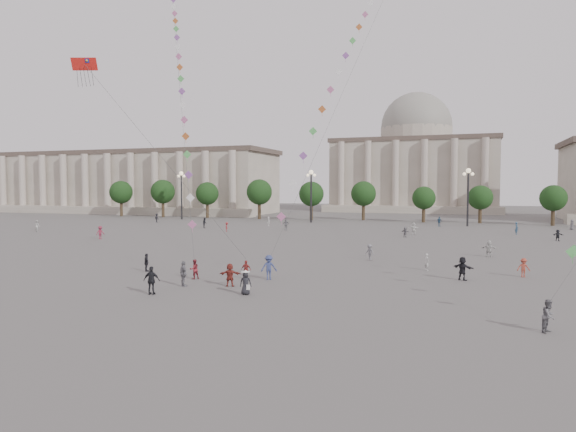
% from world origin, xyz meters
% --- Properties ---
extents(ground, '(360.00, 360.00, 0.00)m').
position_xyz_m(ground, '(0.00, 0.00, 0.00)').
color(ground, '#504D4B').
rests_on(ground, ground).
extents(hall_west, '(84.00, 26.22, 17.20)m').
position_xyz_m(hall_west, '(-75.00, 93.89, 8.43)').
color(hall_west, gray).
rests_on(hall_west, ground).
extents(hall_central, '(48.30, 34.30, 35.50)m').
position_xyz_m(hall_central, '(0.00, 129.22, 14.23)').
color(hall_central, gray).
rests_on(hall_central, ground).
extents(tree_row, '(137.12, 5.12, 8.00)m').
position_xyz_m(tree_row, '(0.00, 78.00, 5.39)').
color(tree_row, '#34281A').
rests_on(tree_row, ground).
extents(lamp_post_far_west, '(2.00, 0.90, 10.65)m').
position_xyz_m(lamp_post_far_west, '(-45.00, 70.00, 7.35)').
color(lamp_post_far_west, '#262628').
rests_on(lamp_post_far_west, ground).
extents(lamp_post_mid_west, '(2.00, 0.90, 10.65)m').
position_xyz_m(lamp_post_mid_west, '(-15.00, 70.00, 7.35)').
color(lamp_post_mid_west, '#262628').
rests_on(lamp_post_mid_west, ground).
extents(lamp_post_mid_east, '(2.00, 0.90, 10.65)m').
position_xyz_m(lamp_post_mid_east, '(15.00, 70.00, 7.35)').
color(lamp_post_mid_east, '#262628').
rests_on(lamp_post_mid_east, ground).
extents(person_crowd_0, '(1.14, 0.88, 1.81)m').
position_xyz_m(person_crowd_0, '(10.10, 68.00, 0.90)').
color(person_crowd_0, '#355977').
rests_on(person_crowd_0, ground).
extents(person_crowd_1, '(1.11, 1.01, 1.84)m').
position_xyz_m(person_crowd_1, '(-50.95, 35.26, 0.92)').
color(person_crowd_1, silver).
rests_on(person_crowd_1, ground).
extents(person_crowd_2, '(1.13, 1.36, 1.83)m').
position_xyz_m(person_crowd_2, '(-33.37, 28.94, 0.91)').
color(person_crowd_2, maroon).
rests_on(person_crowd_2, ground).
extents(person_crowd_3, '(1.76, 1.34, 1.85)m').
position_xyz_m(person_crowd_3, '(14.56, 12.49, 0.93)').
color(person_crowd_3, black).
rests_on(person_crowd_3, ground).
extents(person_crowd_4, '(1.77, 1.25, 1.84)m').
position_xyz_m(person_crowd_4, '(7.22, 50.20, 0.92)').
color(person_crowd_4, silver).
rests_on(person_crowd_4, ground).
extents(person_crowd_6, '(1.18, 0.98, 1.58)m').
position_xyz_m(person_crowd_6, '(5.69, 21.22, 0.79)').
color(person_crowd_6, slate).
rests_on(person_crowd_6, ground).
extents(person_crowd_7, '(1.61, 0.55, 1.73)m').
position_xyz_m(person_crowd_7, '(17.07, 27.57, 0.86)').
color(person_crowd_7, beige).
rests_on(person_crowd_7, ground).
extents(person_crowd_8, '(1.10, 0.75, 1.56)m').
position_xyz_m(person_crowd_8, '(19.23, 15.50, 0.78)').
color(person_crowd_8, '#9E3B2B').
rests_on(person_crowd_8, ground).
extents(person_crowd_9, '(1.50, 0.94, 1.55)m').
position_xyz_m(person_crowd_9, '(26.47, 47.20, 0.77)').
color(person_crowd_9, black).
rests_on(person_crowd_9, ground).
extents(person_crowd_10, '(0.66, 0.74, 1.69)m').
position_xyz_m(person_crowd_10, '(-19.88, 58.87, 0.85)').
color(person_crowd_10, silver).
rests_on(person_crowd_10, ground).
extents(person_crowd_12, '(1.43, 1.06, 1.50)m').
position_xyz_m(person_crowd_12, '(6.48, 45.53, 0.75)').
color(person_crowd_12, slate).
rests_on(person_crowd_12, ground).
extents(person_crowd_13, '(0.62, 0.65, 1.49)m').
position_xyz_m(person_crowd_13, '(11.57, 16.48, 0.74)').
color(person_crowd_13, '#B1B1AD').
rests_on(person_crowd_13, ground).
extents(person_crowd_16, '(1.18, 0.70, 1.89)m').
position_xyz_m(person_crowd_16, '(-13.67, 50.85, 0.94)').
color(person_crowd_16, slate).
rests_on(person_crowd_16, ground).
extents(person_crowd_17, '(1.02, 1.13, 1.52)m').
position_xyz_m(person_crowd_17, '(-21.96, 45.49, 0.76)').
color(person_crowd_17, maroon).
rests_on(person_crowd_17, ground).
extents(person_crowd_18, '(0.58, 0.77, 1.93)m').
position_xyz_m(person_crowd_18, '(22.04, 55.16, 0.97)').
color(person_crowd_18, '#335574').
rests_on(person_crowd_18, ground).
extents(person_crowd_19, '(0.89, 1.01, 1.75)m').
position_xyz_m(person_crowd_19, '(31.73, 68.00, 0.87)').
color(person_crowd_19, '#5E5D62').
rests_on(person_crowd_19, ground).
extents(person_crowd_20, '(1.32, 1.06, 1.79)m').
position_xyz_m(person_crowd_20, '(-44.83, 60.04, 0.90)').
color(person_crowd_20, black).
rests_on(person_crowd_20, ground).
extents(person_crowd_21, '(1.01, 1.09, 1.80)m').
position_xyz_m(person_crowd_21, '(-28.82, 50.76, 0.90)').
color(person_crowd_21, black).
rests_on(person_crowd_21, ground).
extents(tourist_0, '(0.88, 0.40, 1.48)m').
position_xyz_m(tourist_0, '(-1.70, 7.49, 0.74)').
color(tourist_0, maroon).
rests_on(tourist_0, ground).
extents(tourist_1, '(0.95, 0.88, 1.57)m').
position_xyz_m(tourist_1, '(-11.24, 7.83, 0.78)').
color(tourist_1, black).
rests_on(tourist_1, ground).
extents(tourist_2, '(1.67, 1.02, 1.71)m').
position_xyz_m(tourist_2, '(-1.57, 4.25, 0.86)').
color(tourist_2, maroon).
rests_on(tourist_2, ground).
extents(tourist_3, '(1.15, 1.04, 1.89)m').
position_xyz_m(tourist_3, '(-4.79, 3.12, 0.94)').
color(tourist_3, slate).
rests_on(tourist_3, ground).
extents(tourist_4, '(1.21, 0.71, 1.93)m').
position_xyz_m(tourist_4, '(-5.36, -0.08, 0.97)').
color(tourist_4, black).
rests_on(tourist_4, ground).
extents(kite_flyer_0, '(0.94, 0.97, 1.57)m').
position_xyz_m(kite_flyer_0, '(-5.56, 6.05, 0.78)').
color(kite_flyer_0, maroon).
rests_on(kite_flyer_0, ground).
extents(kite_flyer_1, '(1.45, 1.23, 1.95)m').
position_xyz_m(kite_flyer_1, '(0.12, 7.79, 0.97)').
color(kite_flyer_1, navy).
rests_on(kite_flyer_1, ground).
extents(kite_flyer_2, '(0.95, 1.02, 1.67)m').
position_xyz_m(kite_flyer_2, '(18.79, -1.24, 0.84)').
color(kite_flyer_2, '#5D5D61').
rests_on(kite_flyer_2, ground).
extents(hat_person, '(0.90, 0.72, 1.69)m').
position_xyz_m(hat_person, '(0.69, 1.98, 0.86)').
color(hat_person, black).
rests_on(hat_person, ground).
extents(dragon_kite, '(8.66, 1.22, 22.23)m').
position_xyz_m(dragon_kite, '(-16.56, 7.16, 17.07)').
color(dragon_kite, red).
rests_on(dragon_kite, ground).
extents(kite_train_west, '(25.40, 36.85, 62.10)m').
position_xyz_m(kite_train_west, '(-18.87, 25.82, 24.71)').
color(kite_train_west, '#3F3F3F').
rests_on(kite_train_west, ground).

